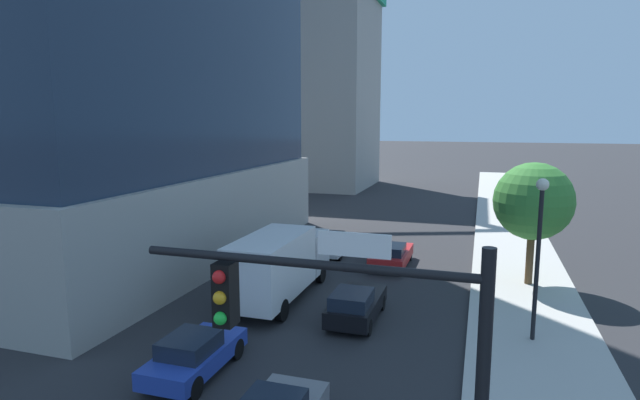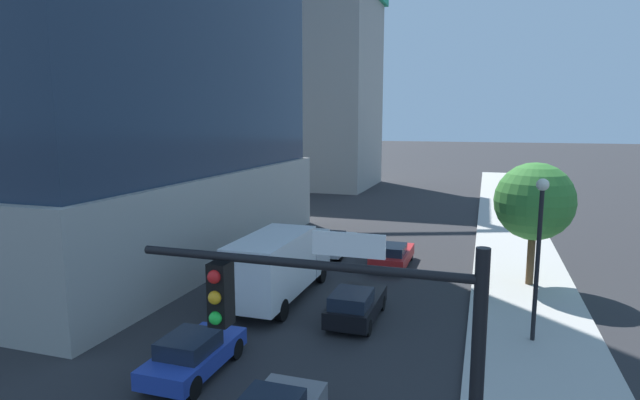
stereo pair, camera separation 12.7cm
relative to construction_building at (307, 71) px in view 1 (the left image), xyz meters
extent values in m
cube|color=#B2AFA8|center=(23.17, -37.53, -14.08)|extent=(4.84, 120.00, 0.15)
cube|color=#9E9B93|center=(-2.44, -35.30, -11.54)|extent=(20.59, 25.14, 5.23)
cube|color=#9E9B93|center=(-0.02, 0.03, -1.35)|extent=(15.72, 13.51, 25.61)
cube|color=gold|center=(4.70, -4.03, 3.24)|extent=(0.90, 0.90, 34.79)
cylinder|color=black|center=(18.46, -53.93, -8.14)|extent=(5.37, 0.14, 0.14)
cube|color=black|center=(17.15, -53.93, -8.77)|extent=(0.32, 0.36, 1.05)
sphere|color=red|center=(17.15, -54.12, -8.43)|extent=(0.22, 0.22, 0.22)
sphere|color=orange|center=(17.15, -54.12, -8.77)|extent=(0.22, 0.22, 0.22)
sphere|color=green|center=(17.15, -54.12, -9.11)|extent=(0.22, 0.22, 0.22)
cube|color=white|center=(19.27, -53.93, -7.79)|extent=(1.10, 0.04, 0.36)
cylinder|color=black|center=(23.08, -41.58, -11.21)|extent=(0.16, 0.16, 5.59)
sphere|color=silver|center=(23.08, -41.58, -8.23)|extent=(0.44, 0.44, 0.44)
cylinder|color=brown|center=(23.46, -34.61, -12.64)|extent=(0.36, 0.36, 2.73)
sphere|color=#387F33|center=(23.46, -34.61, -9.86)|extent=(3.77, 3.77, 3.77)
cube|color=silver|center=(12.44, -31.43, -13.56)|extent=(1.85, 4.42, 0.67)
cube|color=#19212D|center=(12.44, -32.51, -12.95)|extent=(1.55, 2.16, 0.56)
cylinder|color=black|center=(11.63, -29.93, -13.85)|extent=(0.22, 0.62, 0.62)
cylinder|color=black|center=(13.25, -29.93, -13.85)|extent=(0.22, 0.62, 0.62)
cylinder|color=black|center=(11.63, -32.93, -13.85)|extent=(0.22, 0.62, 0.62)
cylinder|color=black|center=(13.25, -32.93, -13.85)|extent=(0.22, 0.62, 0.62)
cube|color=#233D9E|center=(12.44, -47.41, -13.56)|extent=(1.77, 4.03, 0.57)
cube|color=#19212D|center=(12.44, -47.71, -13.01)|extent=(1.48, 1.79, 0.54)
cylinder|color=black|center=(11.66, -46.04, -13.80)|extent=(0.22, 0.72, 0.72)
cylinder|color=black|center=(13.22, -46.04, -13.80)|extent=(0.22, 0.72, 0.72)
cylinder|color=black|center=(11.66, -48.78, -13.80)|extent=(0.22, 0.72, 0.72)
cylinder|color=black|center=(13.22, -48.78, -13.80)|extent=(0.22, 0.72, 0.72)
cube|color=red|center=(16.35, -33.02, -13.59)|extent=(1.90, 4.36, 0.62)
cube|color=#19212D|center=(16.35, -33.70, -13.04)|extent=(1.60, 1.86, 0.49)
cylinder|color=black|center=(15.52, -31.54, -13.85)|extent=(0.22, 0.62, 0.62)
cylinder|color=black|center=(17.19, -31.54, -13.85)|extent=(0.22, 0.62, 0.62)
cylinder|color=black|center=(15.52, -34.50, -13.85)|extent=(0.22, 0.62, 0.62)
cylinder|color=black|center=(17.19, -34.50, -13.85)|extent=(0.22, 0.62, 0.62)
cube|color=black|center=(16.35, -41.37, -13.55)|extent=(1.76, 4.09, 0.67)
cube|color=#19212D|center=(16.35, -42.27, -12.95)|extent=(1.47, 1.88, 0.53)
cylinder|color=black|center=(15.58, -39.97, -13.84)|extent=(0.22, 0.64, 0.64)
cylinder|color=black|center=(17.13, -39.97, -13.84)|extent=(0.22, 0.64, 0.64)
cylinder|color=black|center=(15.58, -42.76, -13.84)|extent=(0.22, 0.64, 0.64)
cylinder|color=black|center=(17.13, -42.76, -13.84)|extent=(0.22, 0.64, 0.64)
cube|color=silver|center=(12.44, -37.10, -12.60)|extent=(2.26, 2.17, 2.00)
cube|color=white|center=(12.44, -41.06, -12.28)|extent=(2.26, 5.44, 2.62)
cylinder|color=black|center=(11.45, -37.10, -13.69)|extent=(0.30, 0.93, 0.93)
cylinder|color=black|center=(13.43, -37.10, -13.69)|extent=(0.30, 0.93, 0.93)
cylinder|color=black|center=(11.45, -42.42, -13.69)|extent=(0.30, 0.93, 0.93)
cylinder|color=black|center=(13.43, -42.42, -13.69)|extent=(0.30, 0.93, 0.93)
camera|label=1|loc=(21.00, -61.02, -5.99)|focal=28.71mm
camera|label=2|loc=(21.12, -60.98, -5.99)|focal=28.71mm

